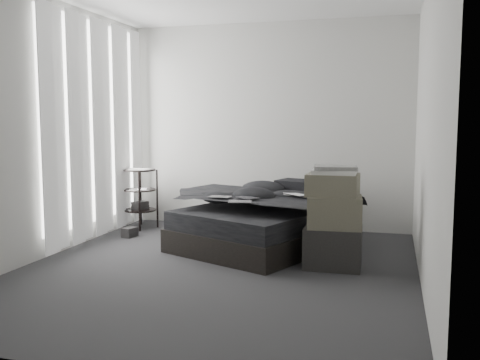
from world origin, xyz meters
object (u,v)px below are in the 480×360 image
(box_lower, at_px, (333,247))
(laptop, at_px, (292,189))
(side_stand, at_px, (140,199))
(bed, at_px, (264,235))

(box_lower, bearing_deg, laptop, 131.63)
(laptop, distance_m, side_stand, 2.20)
(bed, distance_m, box_lower, 1.04)
(bed, relative_size, box_lower, 3.44)
(bed, height_order, side_stand, side_stand)
(box_lower, bearing_deg, bed, 141.67)
(laptop, height_order, side_stand, side_stand)
(laptop, bearing_deg, box_lower, -7.23)
(bed, relative_size, laptop, 6.24)
(bed, distance_m, side_stand, 1.87)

